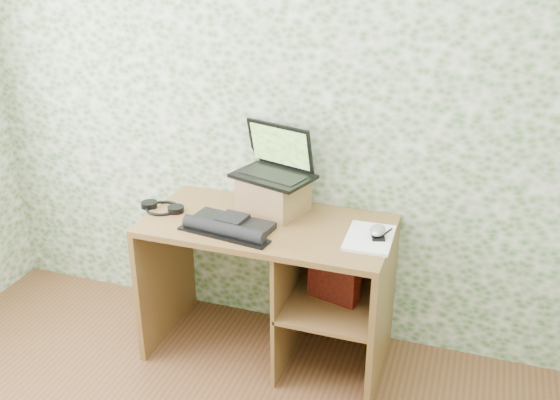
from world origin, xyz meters
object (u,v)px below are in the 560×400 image
(desk, at_px, (285,271))
(notepad, at_px, (369,238))
(keyboard, at_px, (229,226))
(riser, at_px, (273,194))
(laptop, at_px, (276,164))

(desk, distance_m, notepad, 0.51)
(desk, bearing_deg, keyboard, -144.59)
(notepad, bearing_deg, desk, 172.72)
(notepad, bearing_deg, riser, 161.47)
(riser, bearing_deg, keyboard, -114.66)
(desk, distance_m, keyboard, 0.40)
(desk, xyz_separation_m, laptop, (-0.10, 0.16, 0.51))
(desk, bearing_deg, notepad, -5.21)
(desk, distance_m, riser, 0.39)
(laptop, xyz_separation_m, notepad, (0.52, -0.19, -0.23))
(keyboard, bearing_deg, desk, 43.46)
(desk, height_order, riser, riser)
(desk, relative_size, notepad, 4.00)
(desk, relative_size, riser, 4.04)
(laptop, bearing_deg, desk, -40.22)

